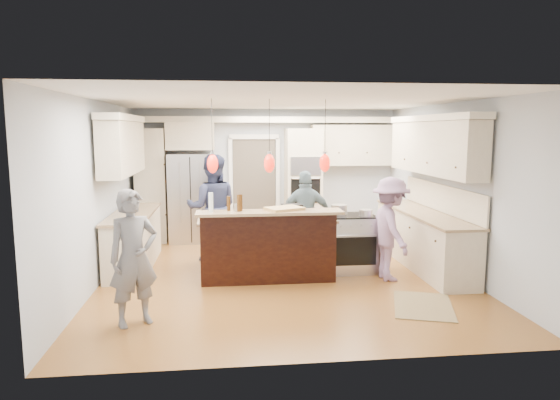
% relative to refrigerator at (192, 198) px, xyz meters
% --- Properties ---
extents(ground_plane, '(6.00, 6.00, 0.00)m').
position_rel_refrigerator_xyz_m(ground_plane, '(1.55, -2.64, -0.90)').
color(ground_plane, '#A46C2D').
rests_on(ground_plane, ground).
extents(room_shell, '(5.54, 6.04, 2.72)m').
position_rel_refrigerator_xyz_m(room_shell, '(1.55, -2.64, 0.92)').
color(room_shell, '#B2BCC6').
rests_on(room_shell, ground).
extents(refrigerator, '(0.90, 0.70, 1.80)m').
position_rel_refrigerator_xyz_m(refrigerator, '(0.00, 0.00, 0.00)').
color(refrigerator, '#B7B7BC').
rests_on(refrigerator, ground).
extents(oven_column, '(0.72, 0.69, 2.30)m').
position_rel_refrigerator_xyz_m(oven_column, '(2.30, 0.03, 0.25)').
color(oven_column, beige).
rests_on(oven_column, ground).
extents(back_upper_cabinets, '(5.30, 0.61, 2.54)m').
position_rel_refrigerator_xyz_m(back_upper_cabinets, '(0.80, 0.12, 0.77)').
color(back_upper_cabinets, beige).
rests_on(back_upper_cabinets, ground).
extents(right_counter_run, '(0.64, 3.10, 2.51)m').
position_rel_refrigerator_xyz_m(right_counter_run, '(3.99, -2.34, 0.16)').
color(right_counter_run, beige).
rests_on(right_counter_run, ground).
extents(left_cabinets, '(0.64, 2.30, 2.51)m').
position_rel_refrigerator_xyz_m(left_cabinets, '(-0.89, -1.84, 0.16)').
color(left_cabinets, beige).
rests_on(left_cabinets, ground).
extents(kitchen_island, '(2.10, 1.46, 1.12)m').
position_rel_refrigerator_xyz_m(kitchen_island, '(1.30, -2.57, -0.41)').
color(kitchen_island, black).
rests_on(kitchen_island, ground).
extents(island_range, '(0.82, 0.71, 0.92)m').
position_rel_refrigerator_xyz_m(island_range, '(2.71, -2.49, -0.44)').
color(island_range, '#B7B7BC').
rests_on(island_range, ground).
extents(pendant_lights, '(1.75, 0.15, 1.03)m').
position_rel_refrigerator_xyz_m(pendant_lights, '(1.30, -3.15, 0.90)').
color(pendant_lights, black).
rests_on(pendant_lights, ground).
extents(person_bar_end, '(0.70, 0.62, 1.60)m').
position_rel_refrigerator_xyz_m(person_bar_end, '(-0.40, -4.42, -0.10)').
color(person_bar_end, slate).
rests_on(person_bar_end, ground).
extents(person_far_left, '(0.94, 0.75, 1.86)m').
position_rel_refrigerator_xyz_m(person_far_left, '(0.45, -1.60, 0.03)').
color(person_far_left, '#272D4C').
rests_on(person_far_left, ground).
extents(person_far_right, '(0.94, 0.43, 1.57)m').
position_rel_refrigerator_xyz_m(person_far_right, '(2.07, -1.76, -0.11)').
color(person_far_right, slate).
rests_on(person_far_right, ground).
extents(person_range_side, '(0.63, 1.04, 1.57)m').
position_rel_refrigerator_xyz_m(person_range_side, '(3.15, -3.03, -0.11)').
color(person_range_side, gray).
rests_on(person_range_side, ground).
extents(floor_rug, '(1.03, 1.24, 0.01)m').
position_rel_refrigerator_xyz_m(floor_rug, '(3.20, -4.23, -0.89)').
color(floor_rug, '#917A4F').
rests_on(floor_rug, ground).
extents(water_bottle, '(0.07, 0.07, 0.28)m').
position_rel_refrigerator_xyz_m(water_bottle, '(0.47, -3.19, 0.36)').
color(water_bottle, silver).
rests_on(water_bottle, kitchen_island).
extents(beer_bottle_a, '(0.07, 0.07, 0.23)m').
position_rel_refrigerator_xyz_m(beer_bottle_a, '(0.89, -3.12, 0.34)').
color(beer_bottle_a, '#3F240B').
rests_on(beer_bottle_a, kitchen_island).
extents(beer_bottle_b, '(0.08, 0.08, 0.24)m').
position_rel_refrigerator_xyz_m(beer_bottle_b, '(0.86, -3.17, 0.34)').
color(beer_bottle_b, '#3F240B').
rests_on(beer_bottle_b, kitchen_island).
extents(beer_bottle_c, '(0.07, 0.07, 0.21)m').
position_rel_refrigerator_xyz_m(beer_bottle_c, '(0.72, -3.08, 0.33)').
color(beer_bottle_c, '#3F240B').
rests_on(beer_bottle_c, kitchen_island).
extents(drink_can, '(0.07, 0.07, 0.11)m').
position_rel_refrigerator_xyz_m(drink_can, '(0.82, -3.15, 0.27)').
color(drink_can, '#B7B7BC').
rests_on(drink_can, kitchen_island).
extents(cutting_board, '(0.61, 0.53, 0.04)m').
position_rel_refrigerator_xyz_m(cutting_board, '(1.52, -3.11, 0.24)').
color(cutting_board, tan).
rests_on(cutting_board, kitchen_island).
extents(pot_large, '(0.26, 0.26, 0.15)m').
position_rel_refrigerator_xyz_m(pot_large, '(2.50, -2.39, 0.10)').
color(pot_large, '#B7B7BC').
rests_on(pot_large, island_range).
extents(pot_small, '(0.21, 0.21, 0.10)m').
position_rel_refrigerator_xyz_m(pot_small, '(2.88, -2.63, 0.07)').
color(pot_small, '#B7B7BC').
rests_on(pot_small, island_range).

